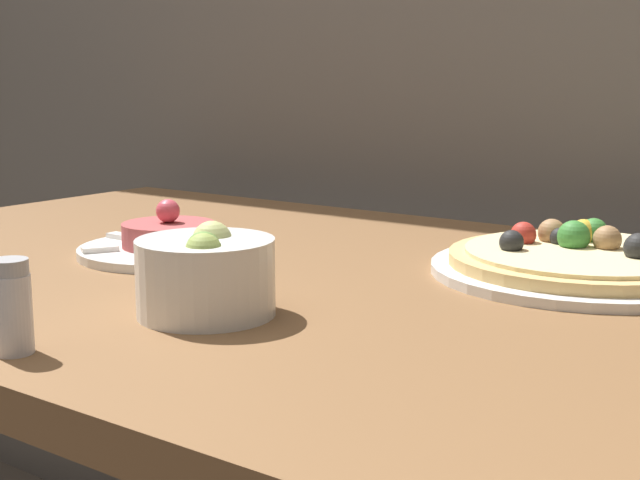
% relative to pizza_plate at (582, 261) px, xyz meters
% --- Properties ---
extents(dining_table, '(1.30, 0.79, 0.75)m').
position_rel_pizza_plate_xyz_m(dining_table, '(-0.25, -0.16, -0.12)').
color(dining_table, brown).
rests_on(dining_table, ground_plane).
extents(pizza_plate, '(0.31, 0.31, 0.05)m').
position_rel_pizza_plate_xyz_m(pizza_plate, '(0.00, 0.00, 0.00)').
color(pizza_plate, white).
rests_on(pizza_plate, dining_table).
extents(tartare_plate, '(0.21, 0.21, 0.06)m').
position_rel_pizza_plate_xyz_m(tartare_plate, '(-0.42, -0.18, -0.00)').
color(tartare_plate, white).
rests_on(tartare_plate, dining_table).
extents(small_bowl, '(0.12, 0.12, 0.08)m').
position_rel_pizza_plate_xyz_m(small_bowl, '(-0.21, -0.34, 0.02)').
color(small_bowl, white).
rests_on(small_bowl, dining_table).
extents(salt_shaker, '(0.03, 0.03, 0.07)m').
position_rel_pizza_plate_xyz_m(salt_shaker, '(-0.25, -0.51, 0.02)').
color(salt_shaker, silver).
rests_on(salt_shaker, dining_table).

